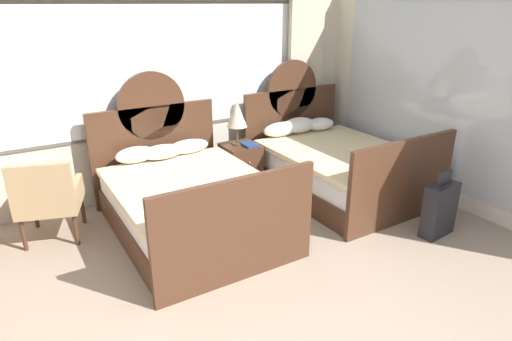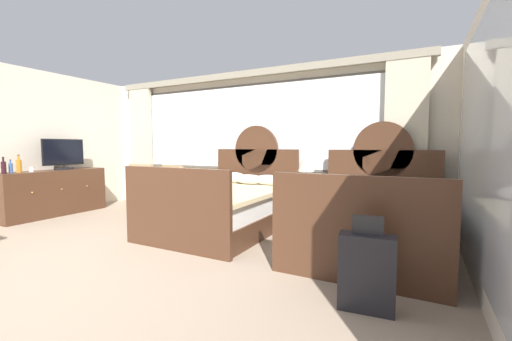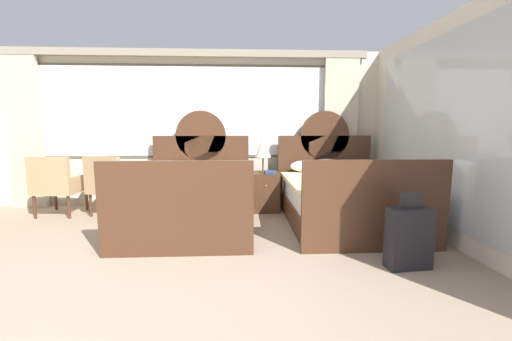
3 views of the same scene
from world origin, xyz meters
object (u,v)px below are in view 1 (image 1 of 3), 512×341
object	(u,v)px
bed_near_window	(188,200)
armchair_by_window_left	(48,197)
suitcase_on_floor	(439,209)
nightstand_between_beds	(241,167)
bed_near_mirror	(334,165)
book_on_nightstand	(249,144)
table_lamp_on_nightstand	(237,114)

from	to	relation	value
bed_near_window	armchair_by_window_left	size ratio (longest dim) A/B	2.37
armchair_by_window_left	suitcase_on_floor	world-z (taller)	armchair_by_window_left
bed_near_window	nightstand_between_beds	bearing A→B (deg)	33.53
bed_near_mirror	book_on_nightstand	bearing A→B (deg)	148.18
suitcase_on_floor	nightstand_between_beds	bearing A→B (deg)	118.81
book_on_nightstand	armchair_by_window_left	size ratio (longest dim) A/B	0.28
bed_near_window	book_on_nightstand	xyz separation A→B (m)	(1.16, 0.62, 0.29)
book_on_nightstand	suitcase_on_floor	distance (m)	2.48
bed_near_window	table_lamp_on_nightstand	size ratio (longest dim) A/B	3.74
table_lamp_on_nightstand	nightstand_between_beds	bearing A→B (deg)	-55.08
bed_near_window	nightstand_between_beds	world-z (taller)	bed_near_window
table_lamp_on_nightstand	book_on_nightstand	xyz separation A→B (m)	(0.11, -0.13, -0.40)
suitcase_on_floor	armchair_by_window_left	bearing A→B (deg)	150.22
nightstand_between_beds	table_lamp_on_nightstand	xyz separation A→B (m)	(-0.03, 0.04, 0.73)
bed_near_window	book_on_nightstand	size ratio (longest dim) A/B	8.61
table_lamp_on_nightstand	book_on_nightstand	distance (m)	0.43
bed_near_window	book_on_nightstand	distance (m)	1.35
table_lamp_on_nightstand	armchair_by_window_left	distance (m)	2.47
bed_near_window	book_on_nightstand	bearing A→B (deg)	28.07
armchair_by_window_left	suitcase_on_floor	xyz separation A→B (m)	(3.67, -2.10, -0.20)
bed_near_mirror	nightstand_between_beds	distance (m)	1.28
bed_near_window	table_lamp_on_nightstand	distance (m)	1.46
book_on_nightstand	table_lamp_on_nightstand	bearing A→B (deg)	130.95
suitcase_on_floor	table_lamp_on_nightstand	bearing A→B (deg)	118.92
nightstand_between_beds	armchair_by_window_left	xyz separation A→B (m)	(-2.43, -0.16, 0.19)
nightstand_between_beds	bed_near_mirror	bearing A→B (deg)	-33.30
bed_near_window	armchair_by_window_left	distance (m)	1.47
bed_near_window	armchair_by_window_left	bearing A→B (deg)	157.78
bed_near_mirror	book_on_nightstand	size ratio (longest dim) A/B	8.61
table_lamp_on_nightstand	suitcase_on_floor	world-z (taller)	table_lamp_on_nightstand
nightstand_between_beds	armchair_by_window_left	bearing A→B (deg)	-176.33
bed_near_window	bed_near_mirror	bearing A→B (deg)	0.18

